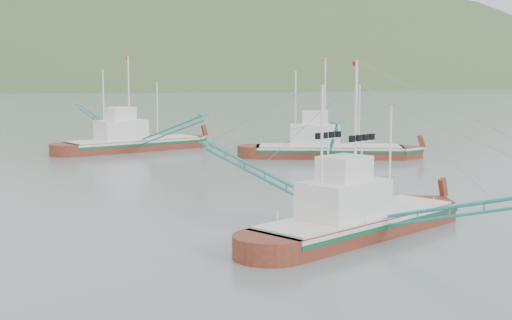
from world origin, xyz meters
TOP-DOWN VIEW (x-y plane):
  - ground at (0.00, 0.00)m, footprint 1200.00×1200.00m
  - main_boat at (1.25, -2.83)m, footprint 14.14×24.25m
  - bg_boat_far at (5.12, 43.19)m, footprint 15.85×27.71m
  - bg_boat_right at (20.36, 26.92)m, footprint 18.93×24.70m
  - headland_right at (240.00, 430.00)m, footprint 684.00×432.00m

SIDE VIEW (x-z plane):
  - ground at x=0.00m, z-range 0.00..0.00m
  - headland_right at x=240.00m, z-range -153.00..153.00m
  - bg_boat_far at x=5.12m, z-range -3.81..7.48m
  - main_boat at x=1.25m, z-range -3.11..6.91m
  - bg_boat_right at x=20.36m, z-range -3.17..7.82m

